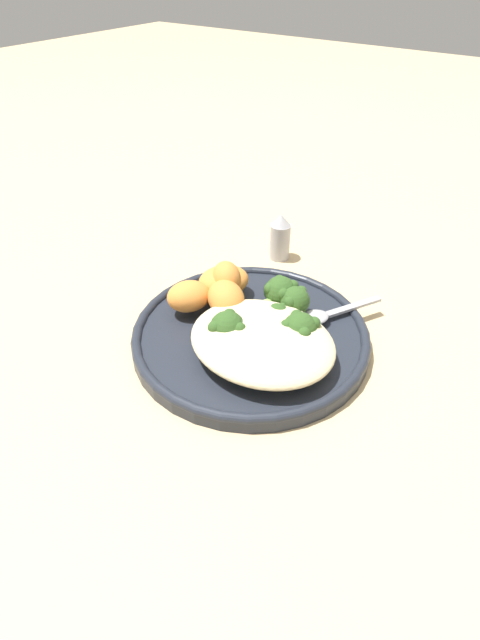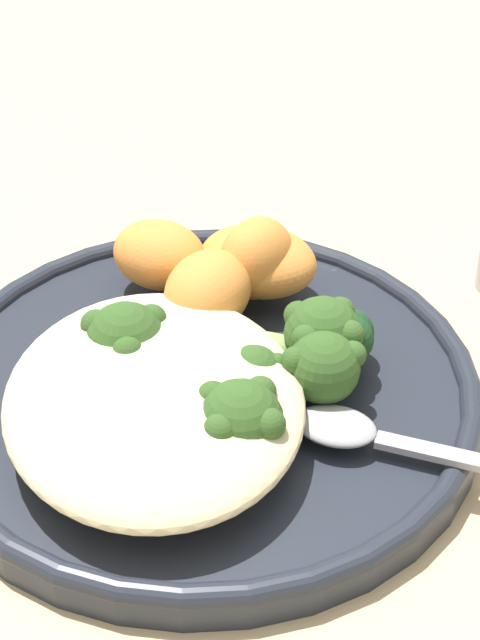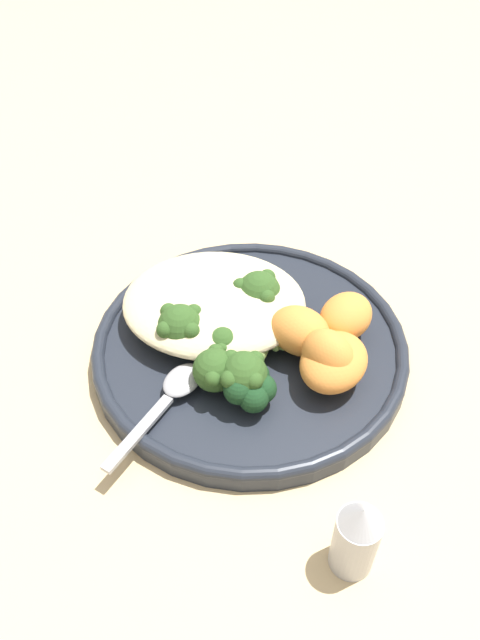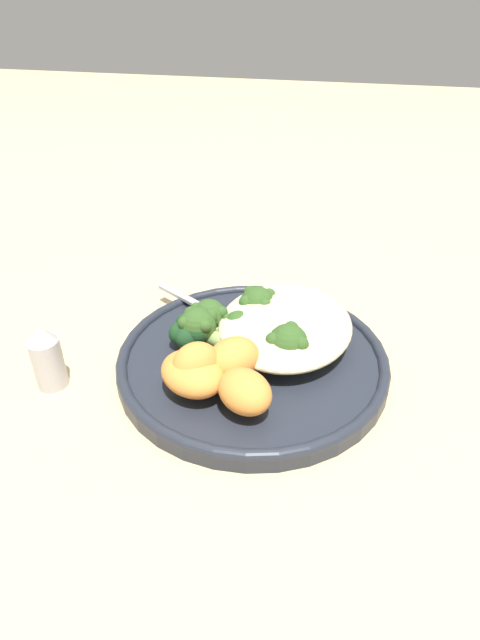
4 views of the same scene
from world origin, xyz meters
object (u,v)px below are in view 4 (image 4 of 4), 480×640
at_px(spoon, 208,309).
at_px(broccoli_stalk_1, 295,341).
at_px(plate, 252,359).
at_px(broccoli_stalk_0, 282,344).
at_px(sweet_potato_chunk_0, 193,373).
at_px(salt_shaker, 47,357).
at_px(broccoli_stalk_3, 263,325).
at_px(sweet_potato_chunk_2, 233,359).
at_px(kale_tuft, 190,331).
at_px(sweet_potato_chunk_3, 196,365).
at_px(broccoli_stalk_7, 204,329).
at_px(quinoa_mound, 285,324).
at_px(broccoli_stalk_2, 280,337).
at_px(broccoli_stalk_5, 241,334).
at_px(broccoli_stalk_6, 213,320).
at_px(sweet_potato_chunk_1, 249,392).
at_px(broccoli_stalk_4, 256,310).

bearing_deg(spoon, broccoli_stalk_1, -174.46).
xyz_separation_m(plate, broccoli_stalk_0, (0.01, 0.03, 0.03)).
xyz_separation_m(sweet_potato_chunk_0, salt_shaker, (0.01, -0.15, -0.00)).
relative_size(broccoli_stalk_3, spoon, 0.90).
bearing_deg(sweet_potato_chunk_2, kale_tuft, -124.72).
bearing_deg(plate, salt_shaker, -67.55).
bearing_deg(sweet_potato_chunk_3, sweet_potato_chunk_2, 126.35).
xyz_separation_m(broccoli_stalk_1, broccoli_stalk_3, (-0.02, -0.04, 0.00)).
distance_m(broccoli_stalk_7, sweet_potato_chunk_0, 0.07).
bearing_deg(quinoa_mound, sweet_potato_chunk_2, -25.21).
bearing_deg(spoon, broccoli_stalk_2, -177.80).
bearing_deg(broccoli_stalk_5, plate, -146.67).
relative_size(plate, broccoli_stalk_0, 3.39).
height_order(broccoli_stalk_0, spoon, broccoli_stalk_0).
height_order(broccoli_stalk_1, salt_shaker, salt_shaker).
distance_m(sweet_potato_chunk_0, sweet_potato_chunk_2, 0.04).
distance_m(plate, quinoa_mound, 0.05).
height_order(broccoli_stalk_6, broccoli_stalk_7, broccoli_stalk_7).
bearing_deg(sweet_potato_chunk_1, sweet_potato_chunk_0, -102.87).
bearing_deg(broccoli_stalk_0, salt_shaker, -179.79).
distance_m(broccoli_stalk_7, spoon, 0.06).
bearing_deg(broccoli_stalk_1, broccoli_stalk_7, 152.65).
bearing_deg(sweet_potato_chunk_1, broccoli_stalk_7, -140.31).
distance_m(broccoli_stalk_4, sweet_potato_chunk_2, 0.09).
xyz_separation_m(sweet_potato_chunk_1, sweet_potato_chunk_3, (-0.02, -0.06, 0.00)).
height_order(broccoli_stalk_6, sweet_potato_chunk_1, sweet_potato_chunk_1).
bearing_deg(sweet_potato_chunk_0, plate, 150.23).
bearing_deg(plate, spoon, -131.49).
relative_size(quinoa_mound, broccoli_stalk_3, 1.63).
height_order(broccoli_stalk_5, sweet_potato_chunk_1, sweet_potato_chunk_1).
relative_size(broccoli_stalk_0, broccoli_stalk_1, 0.84).
bearing_deg(sweet_potato_chunk_0, broccoli_stalk_2, 142.16).
relative_size(broccoli_stalk_6, sweet_potato_chunk_0, 1.26).
bearing_deg(broccoli_stalk_4, broccoli_stalk_6, 119.00).
bearing_deg(plate, kale_tuft, -88.18).
bearing_deg(salt_shaker, sweet_potato_chunk_1, 88.53).
height_order(broccoli_stalk_3, salt_shaker, salt_shaker).
distance_m(broccoli_stalk_3, broccoli_stalk_6, 0.05).
bearing_deg(broccoli_stalk_7, sweet_potato_chunk_0, 118.93).
bearing_deg(sweet_potato_chunk_2, broccoli_stalk_6, -147.81).
distance_m(broccoli_stalk_2, broccoli_stalk_7, 0.08).
distance_m(plate, broccoli_stalk_2, 0.04).
distance_m(plate, broccoli_stalk_6, 0.06).
height_order(quinoa_mound, spoon, quinoa_mound).
relative_size(broccoli_stalk_5, salt_shaker, 1.12).
distance_m(broccoli_stalk_3, broccoli_stalk_7, 0.07).
relative_size(sweet_potato_chunk_3, spoon, 0.42).
relative_size(quinoa_mound, broccoli_stalk_5, 2.10).
distance_m(sweet_potato_chunk_3, spoon, 0.13).
relative_size(broccoli_stalk_0, sweet_potato_chunk_1, 1.55).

